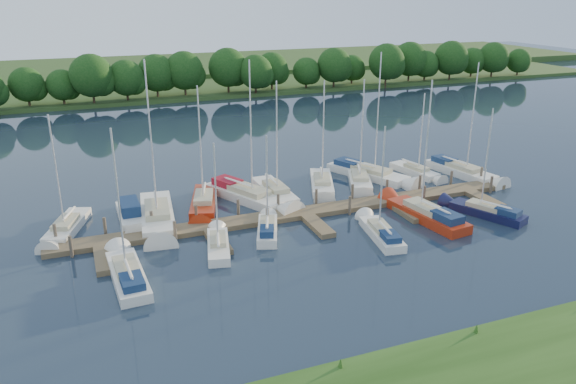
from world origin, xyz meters
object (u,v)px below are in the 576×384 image
object	(u,v)px
sailboat_n_5	(276,194)
sailboat_s_2	(267,230)
motorboat	(131,216)
sailboat_n_0	(66,229)
dock	(307,216)

from	to	relation	value
sailboat_n_5	sailboat_s_2	world-z (taller)	sailboat_n_5
motorboat	sailboat_n_5	xyz separation A→B (m)	(12.79, 0.98, -0.12)
sailboat_n_0	motorboat	bearing A→B (deg)	-154.50
dock	motorboat	bearing A→B (deg)	161.18
dock	sailboat_s_2	world-z (taller)	sailboat_s_2
sailboat_n_0	motorboat	size ratio (longest dim) A/B	1.53
dock	sailboat_n_0	distance (m)	18.76
sailboat_n_5	sailboat_s_2	distance (m)	8.14
sailboat_s_2	sailboat_n_0	bearing A→B (deg)	178.02
sailboat_n_0	motorboat	xyz separation A→B (m)	(4.91, 0.52, 0.12)
sailboat_n_0	sailboat_s_2	size ratio (longest dim) A/B	1.20
sailboat_n_0	sailboat_s_2	bearing A→B (deg)	177.02
motorboat	sailboat_s_2	xyz separation A→B (m)	(9.38, -6.42, -0.07)
motorboat	sailboat_s_2	bearing A→B (deg)	145.27
sailboat_n_0	sailboat_s_2	distance (m)	15.46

